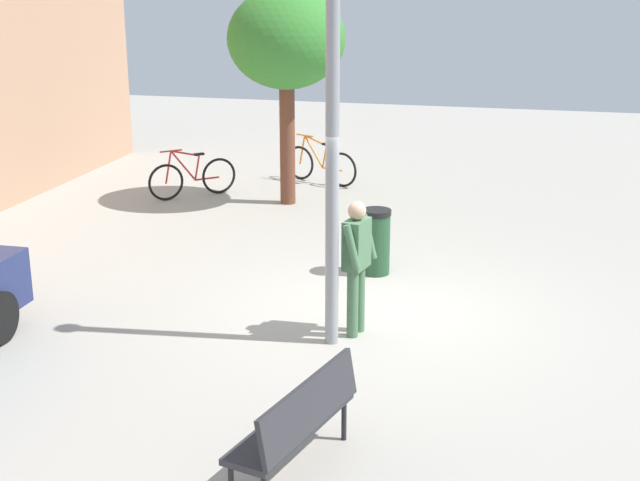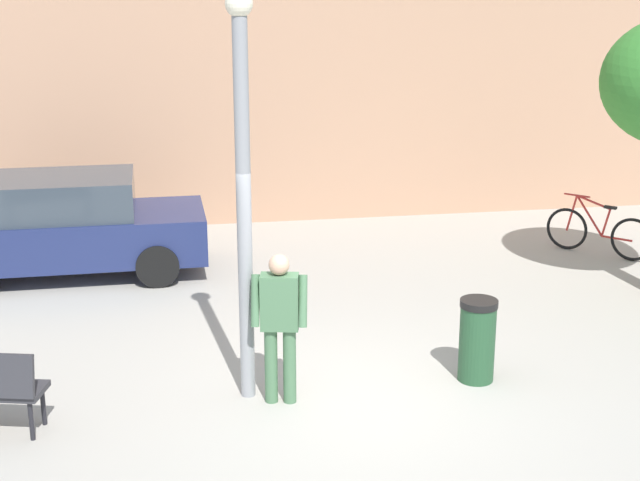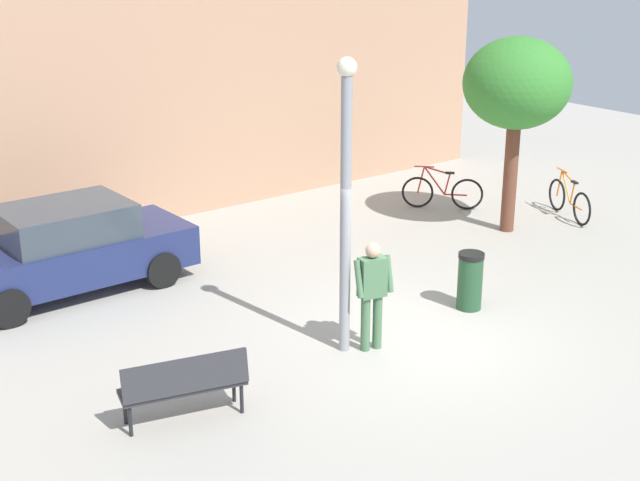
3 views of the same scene
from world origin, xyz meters
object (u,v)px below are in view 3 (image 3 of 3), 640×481
at_px(parked_car_navy, 67,249).
at_px(trash_bin, 470,281).
at_px(person_by_lamppost, 372,289).
at_px(bicycle_orange, 569,200).
at_px(bicycle_red, 442,192).
at_px(lamppost, 346,194).
at_px(plaza_tree, 517,85).
at_px(park_bench, 184,383).

height_order(parked_car_navy, trash_bin, parked_car_navy).
relative_size(person_by_lamppost, parked_car_navy, 0.40).
distance_m(bicycle_orange, bicycle_red, 2.75).
height_order(bicycle_red, trash_bin, bicycle_red).
distance_m(lamppost, plaza_tree, 6.63).
relative_size(park_bench, parked_car_navy, 0.40).
bearing_deg(person_by_lamppost, bicycle_orange, 16.96).
distance_m(lamppost, trash_bin, 3.24).
xyz_separation_m(park_bench, bicycle_red, (9.10, 4.60, -0.16)).
distance_m(park_bench, plaza_tree, 9.79).
height_order(plaza_tree, trash_bin, plaza_tree).
relative_size(plaza_tree, parked_car_navy, 0.94).
xyz_separation_m(lamppost, bicycle_orange, (7.93, 2.09, -2.03)).
height_order(park_bench, bicycle_red, bicycle_red).
bearing_deg(trash_bin, park_bench, -176.58).
relative_size(park_bench, bicycle_orange, 1.00).
distance_m(plaza_tree, parked_car_navy, 9.12).
distance_m(park_bench, bicycle_orange, 11.11).
distance_m(bicycle_red, parked_car_navy, 8.54).
height_order(lamppost, person_by_lamppost, lamppost).
bearing_deg(plaza_tree, bicycle_orange, -6.78).
bearing_deg(bicycle_orange, bicycle_red, 129.07).
distance_m(person_by_lamppost, park_bench, 3.25).
bearing_deg(bicycle_orange, person_by_lamppost, -163.04).
bearing_deg(trash_bin, bicycle_orange, 21.90).
bearing_deg(park_bench, plaza_tree, 16.42).
relative_size(person_by_lamppost, bicycle_orange, 1.00).
xyz_separation_m(person_by_lamppost, bicycle_red, (5.87, 4.45, -0.58)).
bearing_deg(parked_car_navy, plaza_tree, -15.49).
distance_m(plaza_tree, bicycle_red, 3.26).
bearing_deg(lamppost, plaza_tree, 20.34).
height_order(person_by_lamppost, park_bench, person_by_lamppost).
bearing_deg(person_by_lamppost, parked_car_navy, 118.50).
bearing_deg(parked_car_navy, bicycle_orange, -14.05).
bearing_deg(bicycle_orange, lamppost, -165.24).
bearing_deg(person_by_lamppost, park_bench, -177.27).
distance_m(park_bench, parked_car_navy, 5.08).
bearing_deg(plaza_tree, parked_car_navy, 164.51).
height_order(bicycle_orange, bicycle_red, same).
distance_m(park_bench, trash_bin, 5.50).
xyz_separation_m(lamppost, person_by_lamppost, (0.33, -0.23, -1.45)).
height_order(bicycle_orange, trash_bin, bicycle_orange).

